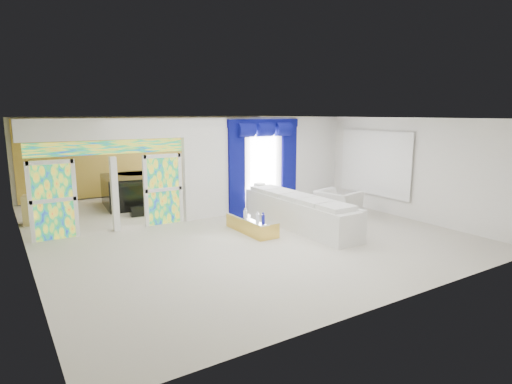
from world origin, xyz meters
TOP-DOWN VIEW (x-y plane):
  - floor at (0.00, 0.00)m, footprint 12.00×12.00m
  - dividing_wall at (2.15, 1.00)m, footprint 5.70×0.18m
  - dividing_header at (-2.85, 1.00)m, footprint 4.30×0.18m
  - stained_panel_left at (-4.28, 1.00)m, footprint 0.95×0.04m
  - stained_panel_right at (-1.42, 1.00)m, footprint 0.95×0.04m
  - stained_transom at (-2.85, 1.00)m, footprint 4.00×0.05m
  - window_pane at (1.90, 0.90)m, footprint 1.00×0.02m
  - blue_drape_left at (0.90, 0.87)m, footprint 0.55×0.10m
  - blue_drape_right at (2.90, 0.87)m, footprint 0.55×0.10m
  - blue_pelmet at (1.90, 0.87)m, footprint 2.60×0.12m
  - wall_mirror at (4.94, -1.00)m, footprint 0.04×2.70m
  - gold_curtains at (0.00, 5.90)m, footprint 9.70×0.12m
  - white_sofa at (1.59, -1.37)m, footprint 0.91×4.19m
  - coffee_table at (0.24, -1.07)m, footprint 0.60×1.77m
  - console_table at (1.86, 0.59)m, footprint 1.17×0.42m
  - table_lamp at (1.56, 0.59)m, footprint 0.36×0.36m
  - armchair at (3.47, -0.93)m, footprint 1.27×1.39m
  - grand_piano at (-1.60, 3.92)m, footprint 1.76×2.20m
  - piano_bench at (-1.60, 2.32)m, footprint 0.87×0.40m
  - tv_console at (-4.57, 2.95)m, footprint 0.67×0.63m
  - chandelier at (-2.30, 3.40)m, footprint 0.60×0.60m
  - decanters at (0.25, -1.24)m, footprint 0.11×0.99m

SIDE VIEW (x-z plane):
  - floor at x=0.00m, z-range 0.00..0.00m
  - piano_bench at x=-1.60m, z-range 0.00..0.28m
  - console_table at x=1.86m, z-range 0.00..0.39m
  - coffee_table at x=0.24m, z-range 0.00..0.39m
  - armchair at x=3.47m, z-range 0.00..0.78m
  - white_sofa at x=1.59m, z-range 0.00..0.80m
  - tv_console at x=-4.57m, z-range 0.00..0.83m
  - decanters at x=0.25m, z-range 0.37..0.57m
  - grand_piano at x=-1.60m, z-range 0.00..1.04m
  - table_lamp at x=1.56m, z-range 0.39..0.97m
  - stained_panel_left at x=-4.28m, z-range 0.00..2.00m
  - stained_panel_right at x=-1.42m, z-range 0.00..2.00m
  - blue_drape_left at x=0.90m, z-range 0.00..2.80m
  - blue_drape_right at x=2.90m, z-range 0.00..2.80m
  - window_pane at x=1.90m, z-range 0.30..2.60m
  - dividing_wall at x=2.15m, z-range 0.00..3.00m
  - gold_curtains at x=0.00m, z-range 0.05..2.95m
  - wall_mirror at x=4.94m, z-range 0.60..2.50m
  - stained_transom at x=-2.85m, z-range 2.08..2.42m
  - chandelier at x=-2.30m, z-range 2.35..2.95m
  - dividing_header at x=-2.85m, z-range 2.45..3.00m
  - blue_pelmet at x=1.90m, z-range 2.69..2.94m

